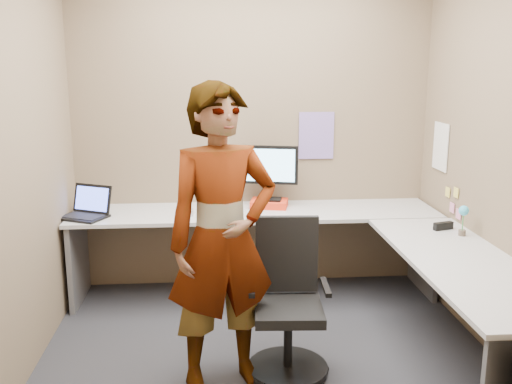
{
  "coord_description": "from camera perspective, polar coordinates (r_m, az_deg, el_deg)",
  "views": [
    {
      "loc": [
        -0.35,
        -3.51,
        1.9
      ],
      "look_at": [
        -0.05,
        0.25,
        1.05
      ],
      "focal_mm": 40.0,
      "sensor_mm": 36.0,
      "label": 1
    }
  ],
  "objects": [
    {
      "name": "ground",
      "position": [
        4.01,
        1.04,
        -15.62
      ],
      "size": [
        3.0,
        3.0,
        0.0
      ],
      "primitive_type": "plane",
      "color": "#222327",
      "rests_on": "ground"
    },
    {
      "name": "wall_back",
      "position": [
        4.85,
        -0.4,
        6.2
      ],
      "size": [
        3.0,
        0.0,
        3.0
      ],
      "primitive_type": "plane",
      "rotation": [
        1.57,
        0.0,
        0.0
      ],
      "color": "brown",
      "rests_on": "ground"
    },
    {
      "name": "wall_right",
      "position": [
        4.0,
        23.07,
        3.79
      ],
      "size": [
        0.0,
        2.7,
        2.7
      ],
      "primitive_type": "plane",
      "rotation": [
        1.57,
        0.0,
        -1.57
      ],
      "color": "brown",
      "rests_on": "ground"
    },
    {
      "name": "wall_left",
      "position": [
        3.73,
        -22.49,
        3.26
      ],
      "size": [
        0.0,
        2.7,
        2.7
      ],
      "primitive_type": "plane",
      "rotation": [
        1.57,
        0.0,
        1.57
      ],
      "color": "brown",
      "rests_on": "ground"
    },
    {
      "name": "desk",
      "position": [
        4.18,
        6.55,
        -5.65
      ],
      "size": [
        2.98,
        2.58,
        0.73
      ],
      "color": "#BEBEBE",
      "rests_on": "ground"
    },
    {
      "name": "paper_ream",
      "position": [
        4.76,
        1.32,
        -1.16
      ],
      "size": [
        0.34,
        0.28,
        0.06
      ],
      "primitive_type": "cube",
      "rotation": [
        0.0,
        0.0,
        -0.22
      ],
      "color": "red",
      "rests_on": "desk"
    },
    {
      "name": "monitor",
      "position": [
        4.71,
        1.32,
        2.41
      ],
      "size": [
        0.47,
        0.18,
        0.45
      ],
      "rotation": [
        0.0,
        0.0,
        -0.22
      ],
      "color": "black",
      "rests_on": "paper_ream"
    },
    {
      "name": "laptop",
      "position": [
        4.64,
        -16.53,
        -1.65
      ],
      "size": [
        0.43,
        0.4,
        0.24
      ],
      "rotation": [
        0.0,
        0.0,
        -0.46
      ],
      "color": "black",
      "rests_on": "desk"
    },
    {
      "name": "trackball_mouse",
      "position": [
        4.53,
        -7.05,
        -2.02
      ],
      "size": [
        0.12,
        0.08,
        0.07
      ],
      "color": "#B7B7BC",
      "rests_on": "desk"
    },
    {
      "name": "origami",
      "position": [
        4.46,
        -2.09,
        -2.1
      ],
      "size": [
        0.1,
        0.1,
        0.06
      ],
      "primitive_type": "cone",
      "color": "white",
      "rests_on": "desk"
    },
    {
      "name": "stapler",
      "position": [
        4.33,
        18.22,
        -3.25
      ],
      "size": [
        0.16,
        0.08,
        0.05
      ],
      "primitive_type": "cube",
      "rotation": [
        0.0,
        0.0,
        0.3
      ],
      "color": "black",
      "rests_on": "desk"
    },
    {
      "name": "flower",
      "position": [
        4.2,
        20.03,
        -2.24
      ],
      "size": [
        0.07,
        0.07,
        0.22
      ],
      "color": "brown",
      "rests_on": "desk"
    },
    {
      "name": "calendar_purple",
      "position": [
        4.92,
        6.05,
        5.63
      ],
      "size": [
        0.3,
        0.01,
        0.4
      ],
      "primitive_type": "cube",
      "color": "#846BB7",
      "rests_on": "wall_back"
    },
    {
      "name": "calendar_white",
      "position": [
        4.82,
        17.98,
        4.34
      ],
      "size": [
        0.01,
        0.28,
        0.38
      ],
      "primitive_type": "cube",
      "color": "white",
      "rests_on": "wall_right"
    },
    {
      "name": "sticky_note_a",
      "position": [
        4.56,
        19.38,
        -0.06
      ],
      "size": [
        0.01,
        0.07,
        0.07
      ],
      "primitive_type": "cube",
      "color": "#F2E059",
      "rests_on": "wall_right"
    },
    {
      "name": "sticky_note_b",
      "position": [
        4.63,
        19.01,
        -1.49
      ],
      "size": [
        0.01,
        0.07,
        0.07
      ],
      "primitive_type": "cube",
      "color": "pink",
      "rests_on": "wall_right"
    },
    {
      "name": "sticky_note_c",
      "position": [
        4.53,
        19.59,
        -2.1
      ],
      "size": [
        0.01,
        0.07,
        0.07
      ],
      "primitive_type": "cube",
      "color": "pink",
      "rests_on": "wall_right"
    },
    {
      "name": "sticky_note_d",
      "position": [
        4.7,
        18.62,
        -0.01
      ],
      "size": [
        0.01,
        0.07,
        0.07
      ],
      "primitive_type": "cube",
      "color": "#F2E059",
      "rests_on": "wall_right"
    },
    {
      "name": "office_chair",
      "position": [
        3.64,
        3.18,
        -11.88
      ],
      "size": [
        0.5,
        0.5,
        0.95
      ],
      "rotation": [
        0.0,
        0.0,
        -0.06
      ],
      "color": "black",
      "rests_on": "ground"
    },
    {
      "name": "person",
      "position": [
        3.32,
        -3.4,
        -4.74
      ],
      "size": [
        0.76,
        0.61,
        1.81
      ],
      "primitive_type": "imported",
      "rotation": [
        0.0,
        0.0,
        0.3
      ],
      "color": "#999399",
      "rests_on": "ground"
    }
  ]
}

